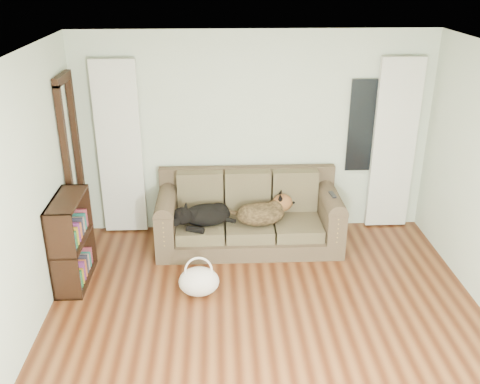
{
  "coord_description": "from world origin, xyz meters",
  "views": [
    {
      "loc": [
        -0.47,
        -4.03,
        3.33
      ],
      "look_at": [
        -0.22,
        1.6,
        0.89
      ],
      "focal_mm": 40.0,
      "sensor_mm": 36.0,
      "label": 1
    }
  ],
  "objects_px": {
    "dog_shepherd": "(263,212)",
    "tote_bag": "(199,282)",
    "sofa": "(249,212)",
    "dog_black_lab": "(204,215)",
    "bookshelf": "(72,241)"
  },
  "relations": [
    {
      "from": "dog_black_lab",
      "to": "bookshelf",
      "type": "bearing_deg",
      "value": -160.66
    },
    {
      "from": "dog_black_lab",
      "to": "dog_shepherd",
      "type": "xyz_separation_m",
      "value": [
        0.72,
        0.03,
        0.01
      ]
    },
    {
      "from": "sofa",
      "to": "tote_bag",
      "type": "distance_m",
      "value": 1.29
    },
    {
      "from": "dog_black_lab",
      "to": "tote_bag",
      "type": "bearing_deg",
      "value": -97.78
    },
    {
      "from": "sofa",
      "to": "dog_black_lab",
      "type": "relative_size",
      "value": 3.87
    },
    {
      "from": "sofa",
      "to": "dog_shepherd",
      "type": "height_order",
      "value": "sofa"
    },
    {
      "from": "tote_bag",
      "to": "dog_black_lab",
      "type": "bearing_deg",
      "value": 87.18
    },
    {
      "from": "sofa",
      "to": "tote_bag",
      "type": "bearing_deg",
      "value": -118.83
    },
    {
      "from": "sofa",
      "to": "bookshelf",
      "type": "height_order",
      "value": "bookshelf"
    },
    {
      "from": "tote_bag",
      "to": "bookshelf",
      "type": "distance_m",
      "value": 1.48
    },
    {
      "from": "dog_shepherd",
      "to": "tote_bag",
      "type": "height_order",
      "value": "dog_shepherd"
    },
    {
      "from": "dog_shepherd",
      "to": "bookshelf",
      "type": "xyz_separation_m",
      "value": [
        -2.17,
        -0.68,
        0.01
      ]
    },
    {
      "from": "tote_bag",
      "to": "sofa",
      "type": "bearing_deg",
      "value": 61.17
    },
    {
      "from": "sofa",
      "to": "dog_shepherd",
      "type": "xyz_separation_m",
      "value": [
        0.17,
        -0.08,
        0.04
      ]
    },
    {
      "from": "dog_black_lab",
      "to": "dog_shepherd",
      "type": "relative_size",
      "value": 0.93
    }
  ]
}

